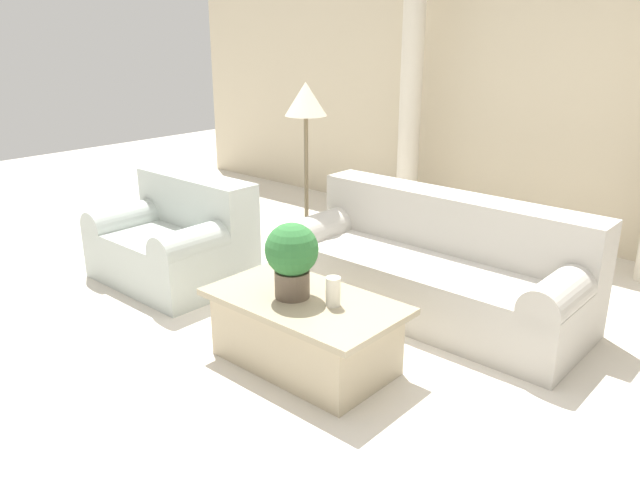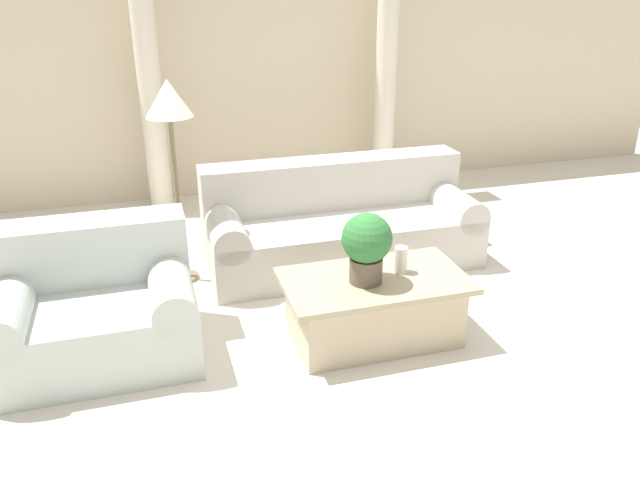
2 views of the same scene
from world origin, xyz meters
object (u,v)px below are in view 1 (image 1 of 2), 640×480
(coffee_table, at_px, (305,331))
(floor_lamp, at_px, (306,111))
(potted_plant, at_px, (292,256))
(sofa_long, at_px, (435,267))
(loveseat, at_px, (176,239))

(coffee_table, bearing_deg, floor_lamp, 132.33)
(potted_plant, bearing_deg, sofa_long, 79.11)
(sofa_long, xyz_separation_m, floor_lamp, (-1.32, 0.02, 1.03))
(potted_plant, relative_size, floor_lamp, 0.29)
(coffee_table, distance_m, potted_plant, 0.49)
(sofa_long, xyz_separation_m, potted_plant, (-0.24, -1.27, 0.38))
(coffee_table, bearing_deg, loveseat, 169.27)
(loveseat, xyz_separation_m, coffee_table, (1.78, -0.34, -0.11))
(loveseat, relative_size, potted_plant, 2.63)
(floor_lamp, bearing_deg, potted_plant, -50.22)
(sofa_long, height_order, floor_lamp, floor_lamp)
(coffee_table, height_order, potted_plant, potted_plant)
(loveseat, height_order, potted_plant, potted_plant)
(potted_plant, distance_m, floor_lamp, 1.80)
(potted_plant, bearing_deg, floor_lamp, 129.78)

